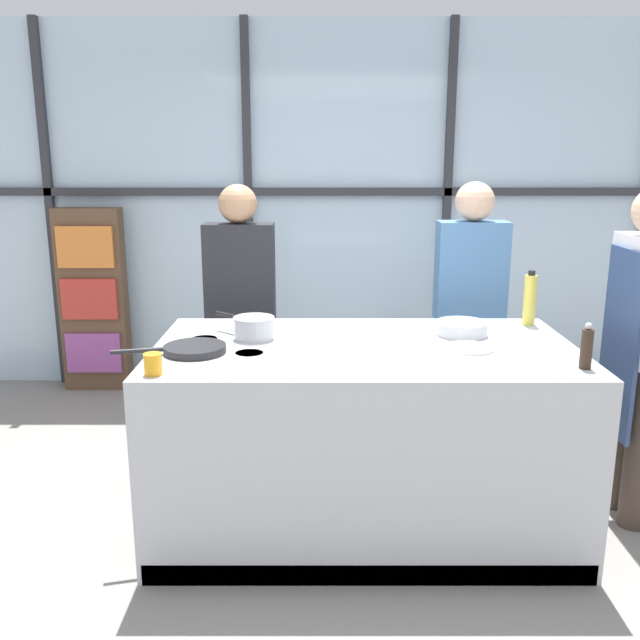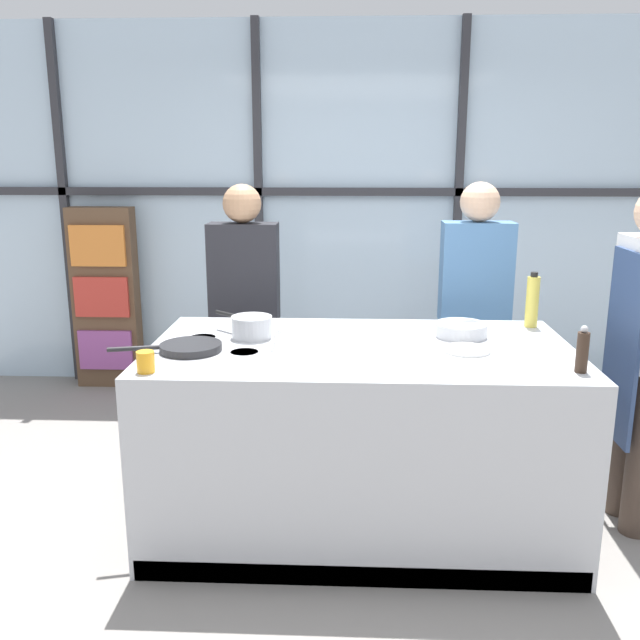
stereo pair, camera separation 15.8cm
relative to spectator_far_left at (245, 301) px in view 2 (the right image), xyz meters
name	(u,v)px [view 2 (the right image)]	position (x,y,z in m)	size (l,w,h in m)	color
ground_plane	(358,521)	(0.70, -0.92, -0.94)	(18.00, 18.00, 0.00)	gray
back_window_wall	(358,209)	(0.70, 1.30, 0.46)	(6.40, 0.10, 2.80)	silver
bookshelf	(106,298)	(-1.28, 1.11, -0.23)	(0.50, 0.19, 1.43)	brown
demo_island	(359,436)	(0.70, -0.93, -0.48)	(2.01, 1.09, 0.93)	#B7BABF
spectator_far_left	(245,301)	(0.00, 0.00, 0.00)	(0.42, 0.23, 1.65)	#47382D
spectator_center_left	(475,302)	(1.40, 0.00, 0.01)	(0.42, 0.23, 1.66)	#47382D
frying_pan	(189,347)	(-0.10, -1.05, 0.01)	(0.51, 0.29, 0.04)	#232326
saucepan	(251,326)	(0.16, -0.80, 0.05)	(0.32, 0.29, 0.11)	silver
white_plate	(466,350)	(1.19, -1.00, -0.01)	(0.22, 0.22, 0.01)	white
mixing_bowl	(461,329)	(1.20, -0.73, 0.02)	(0.26, 0.26, 0.07)	silver
oil_bottle	(532,301)	(1.61, -0.51, 0.12)	(0.07, 0.07, 0.29)	#E0CC4C
pepper_grinder	(582,351)	(1.62, -1.29, 0.08)	(0.05, 0.05, 0.20)	#332319
juice_glass_near	(146,362)	(-0.21, -1.37, 0.03)	(0.08, 0.08, 0.09)	orange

